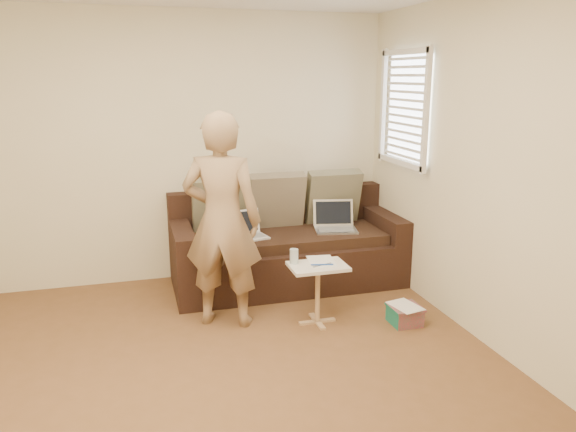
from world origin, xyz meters
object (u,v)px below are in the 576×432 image
object	(u,v)px
laptop_silver	(336,231)
striped_box	(405,315)
sofa	(287,242)
side_table	(318,294)
drinking_glass	(294,256)
person	(222,221)
laptop_white	(248,238)

from	to	relation	value
laptop_silver	striped_box	xyz separation A→B (m)	(0.21, -1.08, -0.44)
laptop_silver	sofa	bearing A→B (deg)	-178.62
side_table	striped_box	xyz separation A→B (m)	(0.69, -0.22, -0.17)
drinking_glass	side_table	bearing A→B (deg)	-26.76
sofa	laptop_silver	size ratio (longest dim) A/B	5.51
laptop_silver	person	world-z (taller)	person
laptop_silver	laptop_white	bearing A→B (deg)	-166.87
drinking_glass	laptop_white	bearing A→B (deg)	106.11
sofa	striped_box	distance (m)	1.39
sofa	side_table	distance (m)	0.96
striped_box	drinking_glass	bearing A→B (deg)	160.40
sofa	striped_box	size ratio (longest dim) A/B	8.71
laptop_white	laptop_silver	bearing A→B (deg)	-11.85
person	side_table	bearing A→B (deg)	-174.08
sofa	drinking_glass	bearing A→B (deg)	-102.34
laptop_silver	side_table	size ratio (longest dim) A/B	0.79
laptop_white	person	size ratio (longest dim) A/B	0.20
side_table	drinking_glass	bearing A→B (deg)	153.24
laptop_silver	laptop_white	xyz separation A→B (m)	(-0.88, -0.02, 0.00)
drinking_glass	sofa	bearing A→B (deg)	77.66
laptop_white	person	distance (m)	0.79
laptop_white	person	xyz separation A→B (m)	(-0.34, -0.62, 0.35)
person	drinking_glass	distance (m)	0.65
sofa	drinking_glass	world-z (taller)	sofa
sofa	striped_box	xyz separation A→B (m)	(0.68, -1.17, -0.35)
person	striped_box	distance (m)	1.69
sofa	person	world-z (taller)	person
laptop_silver	laptop_white	world-z (taller)	laptop_silver
sofa	laptop_white	distance (m)	0.43
sofa	side_table	xyz separation A→B (m)	(-0.01, -0.95, -0.17)
laptop_silver	striped_box	bearing A→B (deg)	-67.10
drinking_glass	person	bearing A→B (deg)	166.44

